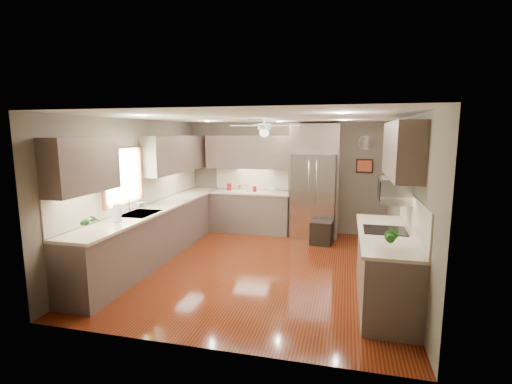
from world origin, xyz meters
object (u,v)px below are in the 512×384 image
at_px(stool, 322,232).
at_px(refrigerator, 314,183).
at_px(potted_plant_left, 90,221).
at_px(potted_plant_right, 392,236).
at_px(microwave, 395,190).
at_px(bowl, 273,191).
at_px(paper_towel, 117,213).
at_px(soap_bottle, 141,205).
at_px(canister_c, 248,187).
at_px(canister_d, 255,189).
at_px(canister_b, 240,188).
at_px(canister_a, 229,187).

bearing_deg(stool, refrigerator, 112.45).
distance_m(potted_plant_left, potted_plant_right, 3.85).
bearing_deg(stool, microwave, -63.03).
relative_size(bowl, paper_towel, 0.74).
bearing_deg(soap_bottle, refrigerator, 40.79).
bearing_deg(refrigerator, microwave, -63.91).
bearing_deg(potted_plant_right, soap_bottle, 161.86).
relative_size(soap_bottle, paper_towel, 0.64).
distance_m(canister_c, canister_d, 0.16).
bearing_deg(bowl, refrigerator, -3.83).
bearing_deg(bowl, canister_d, -174.86).
distance_m(refrigerator, stool, 1.12).
xyz_separation_m(bowl, paper_towel, (-1.71, -3.35, 0.11)).
bearing_deg(paper_towel, canister_d, 68.72).
xyz_separation_m(canister_d, refrigerator, (1.34, -0.02, 0.19)).
bearing_deg(potted_plant_right, canister_b, 127.50).
distance_m(potted_plant_left, paper_towel, 0.58).
relative_size(canister_a, potted_plant_left, 0.54).
relative_size(soap_bottle, potted_plant_left, 0.58).
bearing_deg(canister_c, soap_bottle, -117.88).
height_order(canister_a, bowl, canister_a).
bearing_deg(stool, canister_c, 161.49).
distance_m(potted_plant_left, bowl, 4.29).
height_order(soap_bottle, potted_plant_left, potted_plant_left).
xyz_separation_m(canister_a, soap_bottle, (-0.80, -2.49, 0.01)).
xyz_separation_m(canister_c, refrigerator, (1.49, -0.03, 0.16)).
height_order(canister_b, refrigerator, refrigerator).
bearing_deg(stool, paper_towel, -136.16).
distance_m(soap_bottle, refrigerator, 3.66).
xyz_separation_m(soap_bottle, stool, (2.99, 1.84, -0.79)).
bearing_deg(potted_plant_left, bowl, 66.33).
bearing_deg(stool, canister_b, 161.50).
relative_size(potted_plant_right, paper_towel, 1.10).
xyz_separation_m(canister_b, bowl, (0.78, -0.04, -0.04)).
distance_m(canister_d, bowl, 0.42).
xyz_separation_m(potted_plant_left, paper_towel, (0.01, 0.58, -0.01)).
distance_m(canister_c, microwave, 3.95).
xyz_separation_m(canister_a, potted_plant_left, (-0.68, -3.96, 0.07)).
distance_m(canister_b, refrigerator, 1.71).
relative_size(canister_d, bowl, 0.63).
distance_m(canister_a, refrigerator, 1.97).
relative_size(canister_c, soap_bottle, 0.94).
bearing_deg(microwave, stool, 116.97).
distance_m(canister_a, canister_c, 0.48).
bearing_deg(potted_plant_right, canister_d, 124.40).
relative_size(refrigerator, paper_towel, 8.81).
distance_m(potted_plant_left, microwave, 4.15).
height_order(bowl, refrigerator, refrigerator).
bearing_deg(bowl, canister_c, -176.68).
bearing_deg(bowl, microwave, -50.97).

